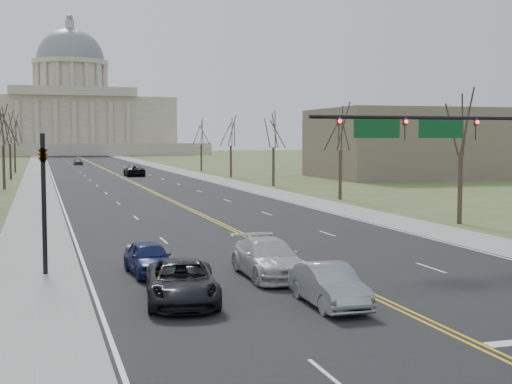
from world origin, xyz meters
TOP-DOWN VIEW (x-y plane):
  - ground at (0.00, 0.00)m, footprint 600.00×600.00m
  - road at (0.00, 110.00)m, footprint 20.00×380.00m
  - cross_road at (0.00, 6.00)m, footprint 120.00×14.00m
  - sidewalk_left at (-12.00, 110.00)m, footprint 4.00×380.00m
  - sidewalk_right at (12.00, 110.00)m, footprint 4.00×380.00m
  - center_line at (0.00, 110.00)m, footprint 0.42×380.00m
  - edge_line_left at (-9.80, 110.00)m, footprint 0.15×380.00m
  - edge_line_right at (9.80, 110.00)m, footprint 0.15×380.00m
  - capitol at (0.00, 249.91)m, footprint 90.00×60.00m
  - signal_mast at (7.45, 13.50)m, footprint 12.12×0.44m
  - signal_left at (-11.50, 13.50)m, footprint 0.32×0.36m
  - tree_r_0 at (15.50, 24.00)m, footprint 3.74×3.74m
  - tree_r_1 at (15.50, 44.00)m, footprint 3.74×3.74m
  - tree_r_2 at (15.50, 64.00)m, footprint 3.74×3.74m
  - tree_l_2 at (-15.50, 68.00)m, footprint 3.96×3.96m
  - tree_r_3 at (15.50, 84.00)m, footprint 3.74×3.74m
  - tree_l_3 at (-15.50, 88.00)m, footprint 3.96×3.96m
  - tree_r_4 at (15.50, 104.00)m, footprint 3.74×3.74m
  - tree_l_4 at (-15.50, 108.00)m, footprint 3.96×3.96m
  - bldg_right_mass at (40.00, 76.00)m, footprint 25.00×20.00m
  - car_sb_inner_lead at (-2.17, 4.64)m, footprint 1.59×4.40m
  - car_sb_outer_lead at (-6.94, 6.63)m, footprint 3.11×5.55m
  - car_sb_inner_second at (-2.59, 10.14)m, footprint 2.27×5.47m
  - car_sb_outer_second at (-7.28, 12.13)m, footprint 1.96×4.25m
  - car_far_nb at (2.13, 90.82)m, footprint 2.76×5.95m
  - car_far_sb at (-3.63, 139.28)m, footprint 1.96×4.43m

SIDE VIEW (x-z plane):
  - ground at x=0.00m, z-range 0.00..0.00m
  - road at x=0.00m, z-range 0.00..0.01m
  - cross_road at x=0.00m, z-range 0.00..0.01m
  - sidewalk_left at x=-12.00m, z-range 0.00..0.03m
  - sidewalk_right at x=12.00m, z-range 0.00..0.03m
  - center_line at x=0.00m, z-range 0.01..0.02m
  - edge_line_left at x=-9.80m, z-range 0.01..0.02m
  - edge_line_right at x=9.80m, z-range 0.01..0.02m
  - car_sb_outer_second at x=-7.28m, z-range 0.01..1.42m
  - car_sb_inner_lead at x=-2.17m, z-range 0.01..1.45m
  - car_sb_outer_lead at x=-6.94m, z-range 0.01..1.48m
  - car_far_sb at x=-3.63m, z-range 0.01..1.50m
  - car_sb_inner_second at x=-2.59m, z-range 0.01..1.59m
  - car_far_nb at x=2.13m, z-range 0.01..1.66m
  - signal_left at x=-11.50m, z-range 0.71..6.71m
  - bldg_right_mass at x=40.00m, z-range 0.00..10.00m
  - signal_mast at x=7.45m, z-range 2.16..9.36m
  - tree_r_0 at x=15.50m, z-range 2.30..10.80m
  - tree_r_1 at x=15.50m, z-range 2.30..10.80m
  - tree_r_2 at x=15.50m, z-range 2.30..10.80m
  - tree_r_3 at x=15.50m, z-range 2.30..10.80m
  - tree_r_4 at x=15.50m, z-range 2.30..10.80m
  - tree_l_2 at x=-15.50m, z-range 2.44..11.44m
  - tree_l_3 at x=-15.50m, z-range 2.44..11.44m
  - tree_l_4 at x=-15.50m, z-range 2.44..11.44m
  - capitol at x=0.00m, z-range -10.80..39.20m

